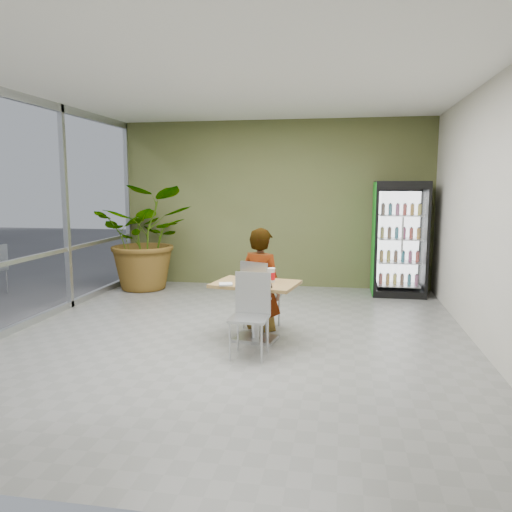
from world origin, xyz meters
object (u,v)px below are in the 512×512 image
Objects in this scene: seated_woman at (261,289)px; potted_plant at (147,238)px; dining_table at (256,299)px; chair_far at (258,290)px; soda_cup at (271,275)px; cafeteria_tray at (254,285)px; beverage_fridge at (400,239)px; chair_near at (251,307)px.

potted_plant is at bearing -19.55° from seated_woman.
chair_far is at bearing 96.61° from dining_table.
dining_table is 0.36m from soda_cup.
soda_cup is 0.33m from cafeteria_tray.
beverage_fridge is (2.13, 2.59, 0.46)m from chair_far.
soda_cup is 0.09× the size of beverage_fridge.
beverage_fridge is (2.09, 2.54, 0.47)m from seated_woman.
seated_woman reaches higher than chair_near.
chair_near is at bearing -104.55° from soda_cup.
seated_woman is at bearing -109.54° from chair_far.
soda_cup is at bearing 15.72° from dining_table.
chair_near is (0.10, -1.02, 0.01)m from chair_far.
cafeteria_tray is (0.04, -0.75, 0.21)m from seated_woman.
soda_cup is at bearing 141.81° from chair_far.
seated_woman is at bearing -129.65° from beverage_fridge.
beverage_fridge is 1.04× the size of potted_plant.
beverage_fridge is at bearing -107.23° from seated_woman.
potted_plant reaches higher than cafeteria_tray.
potted_plant is (-4.65, -0.26, -0.04)m from beverage_fridge.
cafeteria_tray is at bearing -122.12° from beverage_fridge.
cafeteria_tray reaches higher than dining_table.
chair_far reaches higher than soda_cup.
beverage_fridge is (2.07, 3.07, 0.48)m from dining_table.
chair_near is 2.30× the size of cafeteria_tray.
chair_near is 4.27m from potted_plant.
potted_plant is (-2.77, 2.76, 0.15)m from soda_cup.
soda_cup is at bearing 58.52° from cafeteria_tray.
chair_far is 2.28× the size of cafeteria_tray.
dining_table is 3.84m from potted_plant.
chair_far is 0.56× the size of seated_woman.
chair_near is 0.37m from cafeteria_tray.
dining_table is at bearing 95.97° from cafeteria_tray.
soda_cup is (0.19, 0.05, 0.30)m from dining_table.
soda_cup is at bearing 77.71° from chair_near.
dining_table is at bearing 96.45° from chair_near.
beverage_fridge is at bearing 3.21° from potted_plant.
seated_woman is 3.46m from potted_plant.
chair_near is at bearing 117.53° from chair_far.
beverage_fridge is (2.03, 3.60, 0.46)m from chair_near.
chair_near is 1.06m from seated_woman.
chair_near reaches higher than cafeteria_tray.
chair_far is 1.02m from chair_near.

